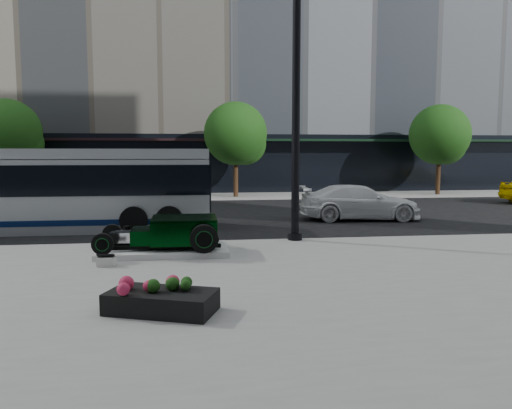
{
  "coord_description": "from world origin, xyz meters",
  "views": [
    {
      "loc": [
        -1.76,
        -17.08,
        2.81
      ],
      "look_at": [
        0.25,
        -1.92,
        1.2
      ],
      "focal_mm": 35.0,
      "sensor_mm": 36.0,
      "label": 1
    }
  ],
  "objects": [
    {
      "name": "white_sedan",
      "position": [
        5.24,
        2.84,
        0.72
      ],
      "size": [
        5.14,
        2.43,
        1.45
      ],
      "primitive_type": "imported",
      "rotation": [
        0.0,
        0.0,
        1.49
      ],
      "color": "white",
      "rests_on": "ground"
    },
    {
      "name": "display_plinth",
      "position": [
        -2.48,
        -3.72,
        0.2
      ],
      "size": [
        3.4,
        1.8,
        0.15
      ],
      "primitive_type": "cube",
      "color": "silver",
      "rests_on": "sidewalk_near"
    },
    {
      "name": "flower_planter",
      "position": [
        -2.26,
        -8.75,
        0.33
      ],
      "size": [
        2.0,
        1.47,
        0.58
      ],
      "color": "black",
      "rests_on": "sidewalk_near"
    },
    {
      "name": "street_trees",
      "position": [
        1.15,
        13.07,
        3.77
      ],
      "size": [
        29.8,
        3.8,
        5.7
      ],
      "color": "black",
      "rests_on": "sidewalk_far"
    },
    {
      "name": "transit_bus",
      "position": [
        -7.07,
        1.57,
        1.49
      ],
      "size": [
        12.12,
        2.88,
        2.92
      ],
      "color": "#ACB1B5",
      "rests_on": "ground"
    },
    {
      "name": "info_plaque",
      "position": [
        -3.75,
        -5.09,
        0.24
      ],
      "size": [
        0.41,
        0.32,
        0.31
      ],
      "color": "silver",
      "rests_on": "sidewalk_near"
    },
    {
      "name": "sidewalk_near",
      "position": [
        0.0,
        -10.5,
        0.06
      ],
      "size": [
        70.0,
        17.0,
        0.12
      ],
      "primitive_type": "cube",
      "color": "gray",
      "rests_on": "ground"
    },
    {
      "name": "sidewalk_far",
      "position": [
        0.0,
        14.0,
        0.06
      ],
      "size": [
        70.0,
        4.0,
        0.12
      ],
      "primitive_type": "cube",
      "color": "gray",
      "rests_on": "ground"
    },
    {
      "name": "hot_rod",
      "position": [
        -2.14,
        -3.72,
        0.7
      ],
      "size": [
        3.22,
        2.0,
        0.81
      ],
      "color": "black",
      "rests_on": "display_plinth"
    },
    {
      "name": "lamppost",
      "position": [
        1.43,
        -2.2,
        3.83
      ],
      "size": [
        0.44,
        0.44,
        8.03
      ],
      "color": "black",
      "rests_on": "sidewalk_near"
    },
    {
      "name": "ground",
      "position": [
        0.0,
        0.0,
        0.0
      ],
      "size": [
        120.0,
        120.0,
        0.0
      ],
      "primitive_type": "plane",
      "color": "black",
      "rests_on": "ground"
    }
  ]
}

